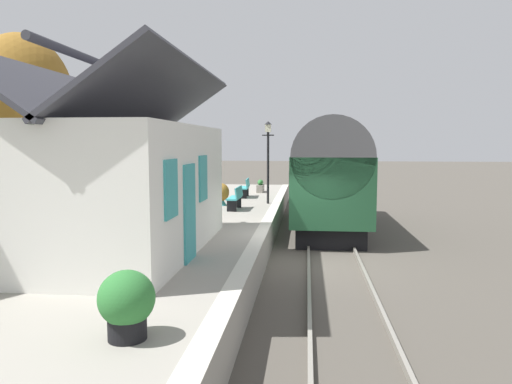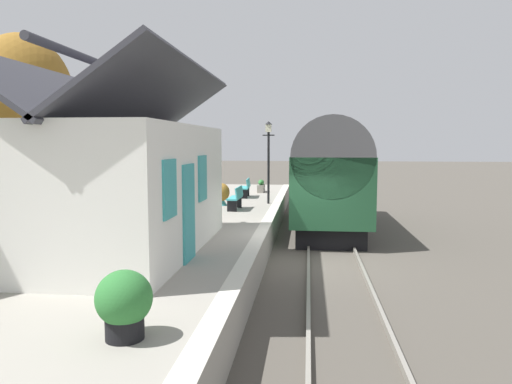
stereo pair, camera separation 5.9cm
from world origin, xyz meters
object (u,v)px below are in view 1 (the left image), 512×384
object	(u,v)px
bench_near_building	(245,187)
lamp_post_platform	(268,146)
bench_by_lamp	(236,197)
train	(327,174)
station_building	(120,183)
planter_bench_left	(260,186)
planter_corner_building	(222,194)
planter_edge_far	(127,303)
tree_far_left	(23,99)

from	to	relation	value
bench_near_building	lamp_post_platform	size ratio (longest dim) A/B	0.41
bench_by_lamp	train	bearing A→B (deg)	-70.52
station_building	planter_bench_left	bearing A→B (deg)	-7.92
lamp_post_platform	planter_bench_left	bearing A→B (deg)	9.26
bench_near_building	planter_corner_building	bearing A→B (deg)	169.24
bench_by_lamp	planter_edge_far	world-z (taller)	planter_edge_far
station_building	planter_edge_far	distance (m)	5.55
station_building	bench_by_lamp	xyz separation A→B (m)	(7.33, -1.67, -1.13)
planter_bench_left	planter_edge_far	bearing A→B (deg)	-179.71
bench_near_building	tree_far_left	bearing A→B (deg)	112.37
bench_near_building	bench_by_lamp	world-z (taller)	same
tree_far_left	planter_bench_left	bearing A→B (deg)	-56.30
bench_near_building	planter_corner_building	xyz separation A→B (m)	(-3.06, 0.58, 0.00)
planter_corner_building	tree_far_left	size ratio (longest dim) A/B	0.12
bench_by_lamp	planter_bench_left	size ratio (longest dim) A/B	1.29
lamp_post_platform	tree_far_left	xyz separation A→B (m)	(-1.34, 9.95, 1.90)
bench_by_lamp	planter_bench_left	xyz separation A→B (m)	(6.79, -0.29, -0.16)
station_building	bench_by_lamp	bearing A→B (deg)	-12.83
bench_by_lamp	planter_corner_building	xyz separation A→B (m)	(1.19, 0.76, 0.00)
bench_by_lamp	tree_far_left	size ratio (longest dim) A/B	0.18
station_building	lamp_post_platform	xyz separation A→B (m)	(9.34, -2.74, 0.83)
planter_edge_far	planter_corner_building	size ratio (longest dim) A/B	1.01
lamp_post_platform	planter_corner_building	bearing A→B (deg)	114.08
train	planter_bench_left	bearing A→B (deg)	29.96
planter_corner_building	planter_bench_left	size ratio (longest dim) A/B	0.84
train	bench_near_building	size ratio (longest dim) A/B	6.34
planter_corner_building	planter_bench_left	distance (m)	5.70
planter_bench_left	train	bearing A→B (deg)	-150.04
station_building	planter_bench_left	xyz separation A→B (m)	(14.12, -1.96, -1.29)
planter_corner_building	bench_near_building	bearing A→B (deg)	-10.76
planter_edge_far	bench_by_lamp	bearing A→B (deg)	1.81
station_building	tree_far_left	size ratio (longest dim) A/B	0.92
train	lamp_post_platform	size ratio (longest dim) A/B	2.60
tree_far_left	bench_near_building	bearing A→B (deg)	-67.63
station_building	lamp_post_platform	world-z (taller)	station_building
train	lamp_post_platform	world-z (taller)	lamp_post_platform
planter_edge_far	bench_near_building	bearing A→B (deg)	1.96
train	planter_corner_building	bearing A→B (deg)	90.59
planter_bench_left	lamp_post_platform	distance (m)	5.28
train	bench_by_lamp	size ratio (longest dim) A/B	6.37
train	bench_by_lamp	xyz separation A→B (m)	(-1.24, 3.50, -0.84)
bench_near_building	lamp_post_platform	bearing A→B (deg)	-150.82
train	bench_by_lamp	distance (m)	3.80
planter_bench_left	tree_far_left	bearing A→B (deg)	123.70
bench_near_building	station_building	bearing A→B (deg)	172.67
station_building	lamp_post_platform	size ratio (longest dim) A/B	2.09
bench_near_building	bench_by_lamp	xyz separation A→B (m)	(-4.26, -0.18, 0.00)
bench_by_lamp	tree_far_left	world-z (taller)	tree_far_left
planter_corner_building	lamp_post_platform	bearing A→B (deg)	-65.92
station_building	planter_edge_far	xyz separation A→B (m)	(-5.04, -2.06, -1.12)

